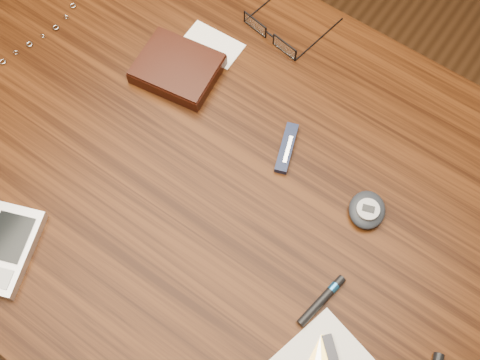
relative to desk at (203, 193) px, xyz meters
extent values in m
plane|color=#472814|center=(0.00, 0.00, -0.65)|extent=(3.80, 3.80, 0.00)
cube|color=#331708|center=(0.00, 0.00, 0.08)|extent=(1.00, 0.70, 0.03)
cylinder|color=#4C2814|center=(-0.45, 0.30, -0.29)|extent=(0.05, 0.05, 0.71)
cube|color=black|center=(-0.12, 0.11, 0.11)|extent=(0.13, 0.11, 0.02)
cube|color=black|center=(-0.12, 0.11, 0.13)|extent=(0.13, 0.11, 0.00)
cube|color=white|center=(-0.11, 0.18, 0.10)|extent=(0.09, 0.06, 0.00)
cube|color=black|center=(-0.07, 0.24, 0.11)|extent=(0.05, 0.01, 0.02)
cube|color=white|center=(-0.07, 0.24, 0.11)|extent=(0.04, 0.01, 0.02)
cylinder|color=black|center=(-0.08, 0.30, 0.10)|extent=(0.02, 0.11, 0.00)
cube|color=black|center=(-0.01, 0.23, 0.11)|extent=(0.05, 0.01, 0.02)
cube|color=white|center=(-0.01, 0.23, 0.11)|extent=(0.04, 0.01, 0.02)
cylinder|color=black|center=(0.02, 0.28, 0.10)|extent=(0.02, 0.11, 0.00)
cube|color=black|center=(-0.04, 0.24, 0.12)|extent=(0.02, 0.00, 0.00)
torus|color=#B4B5B9|center=(-0.35, -0.03, 0.11)|extent=(0.01, 0.01, 0.00)
torus|color=#B4B5B9|center=(-0.34, -0.01, 0.11)|extent=(0.01, 0.01, 0.01)
torus|color=#B4B5B9|center=(-0.34, 0.01, 0.11)|extent=(0.01, 0.01, 0.00)
torus|color=#B4B5B9|center=(-0.33, 0.04, 0.11)|extent=(0.01, 0.00, 0.01)
torus|color=#B4B5B9|center=(-0.33, 0.06, 0.11)|extent=(0.01, 0.01, 0.00)
torus|color=#B4B5B9|center=(-0.33, 0.09, 0.11)|extent=(0.01, 0.01, 0.01)
torus|color=#B4B5B9|center=(-0.33, 0.11, 0.11)|extent=(0.01, 0.01, 0.00)
cube|color=silver|center=(-0.13, -0.25, 0.11)|extent=(0.10, 0.14, 0.02)
cube|color=black|center=(-0.13, -0.23, 0.12)|extent=(0.07, 0.08, 0.00)
ellipsoid|color=#1F2328|center=(0.23, 0.07, 0.11)|extent=(0.07, 0.07, 0.02)
cylinder|color=#9EA0A6|center=(0.23, 0.07, 0.12)|extent=(0.03, 0.03, 0.00)
cube|color=black|center=(0.23, 0.07, 0.13)|extent=(0.02, 0.01, 0.00)
cube|color=silver|center=(0.28, -0.13, 0.11)|extent=(0.03, 0.06, 0.00)
cube|color=#A88E3B|center=(0.29, -0.12, 0.11)|extent=(0.04, 0.06, 0.00)
cube|color=black|center=(0.29, -0.12, 0.11)|extent=(0.05, 0.05, 0.00)
cube|color=#0D1733|center=(0.09, 0.09, 0.11)|extent=(0.04, 0.08, 0.01)
cube|color=silver|center=(0.09, 0.09, 0.11)|extent=(0.02, 0.04, 0.00)
cylinder|color=black|center=(0.24, -0.07, 0.11)|extent=(0.02, 0.08, 0.01)
cylinder|color=#1D5B9E|center=(0.25, -0.04, 0.11)|extent=(0.01, 0.01, 0.01)
camera|label=1|loc=(0.26, -0.27, 0.87)|focal=45.00mm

